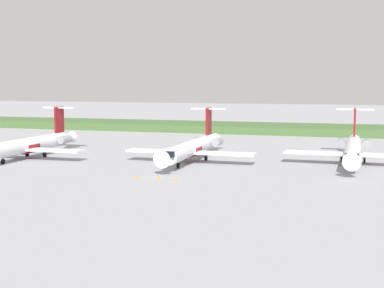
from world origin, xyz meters
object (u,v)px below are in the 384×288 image
safety_cone_front_marker (137,177)px  safety_cone_mid_marker (159,177)px  regional_jet_fourth (353,149)px  regional_jet_third (193,147)px  regional_jet_second (30,144)px  safety_cone_rear_marker (176,179)px

safety_cone_front_marker → safety_cone_mid_marker: 3.31m
regional_jet_fourth → safety_cone_mid_marker: 35.63m
regional_jet_third → safety_cone_front_marker: regional_jet_third is taller
regional_jet_second → regional_jet_fourth: (56.83, 10.10, 0.00)m
safety_cone_front_marker → safety_cone_rear_marker: 5.94m
regional_jet_fourth → safety_cone_mid_marker: (-26.27, -23.97, -2.26)m
regional_jet_third → safety_cone_front_marker: 19.29m
safety_cone_rear_marker → regional_jet_fourth: bearing=46.2°
safety_cone_front_marker → safety_cone_rear_marker: same height
regional_jet_second → regional_jet_fourth: same height
safety_cone_mid_marker → safety_cone_rear_marker: same height
regional_jet_second → regional_jet_third: 30.25m
regional_jet_third → safety_cone_mid_marker: size_ratio=56.36×
safety_cone_mid_marker → regional_jet_fourth: bearing=42.4°
regional_jet_second → regional_jet_third: (29.91, 4.51, 0.00)m
regional_jet_second → safety_cone_rear_marker: bearing=-23.5°
safety_cone_rear_marker → regional_jet_third: bearing=100.0°
regional_jet_fourth → safety_cone_rear_marker: 34.13m
regional_jet_second → safety_cone_mid_marker: 33.63m
safety_cone_rear_marker → regional_jet_second: bearing=156.5°
regional_jet_third → safety_cone_front_marker: bearing=-97.8°
safety_cone_front_marker → safety_cone_mid_marker: bearing=10.6°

